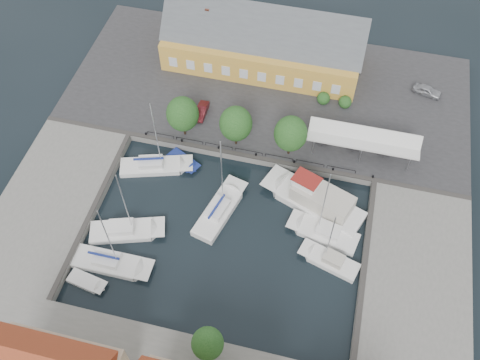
# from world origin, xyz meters

# --- Properties ---
(ground) EXTENTS (140.00, 140.00, 0.00)m
(ground) POSITION_xyz_m (0.00, 0.00, 0.00)
(ground) COLOR black
(ground) RESTS_ON ground
(north_quay) EXTENTS (56.00, 26.00, 1.00)m
(north_quay) POSITION_xyz_m (0.00, 23.00, 0.50)
(north_quay) COLOR #2D2D30
(north_quay) RESTS_ON ground
(west_quay) EXTENTS (12.00, 24.00, 1.00)m
(west_quay) POSITION_xyz_m (-22.00, -2.00, 0.50)
(west_quay) COLOR slate
(west_quay) RESTS_ON ground
(east_quay) EXTENTS (12.00, 24.00, 1.00)m
(east_quay) POSITION_xyz_m (22.00, -2.00, 0.50)
(east_quay) COLOR slate
(east_quay) RESTS_ON ground
(quay_edge_fittings) EXTENTS (56.00, 24.72, 0.40)m
(quay_edge_fittings) POSITION_xyz_m (0.02, 4.75, 1.06)
(quay_edge_fittings) COLOR #383533
(quay_edge_fittings) RESTS_ON north_quay
(warehouse) EXTENTS (28.56, 14.00, 9.55)m
(warehouse) POSITION_xyz_m (-2.60, 28.36, 4.43)
(warehouse) COLOR gold
(warehouse) RESTS_ON north_quay
(tent_canopy) EXTENTS (14.00, 4.00, 2.83)m
(tent_canopy) POSITION_xyz_m (14.00, 14.50, 3.68)
(tent_canopy) COLOR white
(tent_canopy) RESTS_ON north_quay
(quay_trees) EXTENTS (18.20, 4.20, 6.30)m
(quay_trees) POSITION_xyz_m (-2.00, 12.00, 4.88)
(quay_trees) COLOR black
(quay_trees) RESTS_ON north_quay
(car_silver) EXTENTS (4.29, 2.57, 1.37)m
(car_silver) POSITION_xyz_m (21.94, 27.18, 1.68)
(car_silver) COLOR #A9ACB1
(car_silver) RESTS_ON north_quay
(car_red) EXTENTS (1.29, 3.66, 1.20)m
(car_red) POSITION_xyz_m (-7.82, 15.98, 1.60)
(car_red) COLOR maroon
(car_red) RESTS_ON north_quay
(center_sailboat) EXTENTS (5.08, 9.83, 13.02)m
(center_sailboat) POSITION_xyz_m (-1.54, 1.70, 0.36)
(center_sailboat) COLOR white
(center_sailboat) RESTS_ON ground
(trawler) EXTENTS (13.58, 8.31, 5.00)m
(trawler) POSITION_xyz_m (9.72, 5.51, 1.02)
(trawler) COLOR white
(trawler) RESTS_ON ground
(east_boat_a) EXTENTS (8.92, 4.54, 12.11)m
(east_boat_a) POSITION_xyz_m (11.36, 1.65, 0.26)
(east_boat_a) COLOR white
(east_boat_a) RESTS_ON ground
(east_boat_b) EXTENTS (7.37, 4.21, 9.86)m
(east_boat_b) POSITION_xyz_m (12.52, -1.86, 0.26)
(east_boat_b) COLOR white
(east_boat_b) RESTS_ON ground
(west_boat_a) EXTENTS (9.68, 5.30, 12.38)m
(west_boat_a) POSITION_xyz_m (-11.43, 6.33, 0.27)
(west_boat_a) COLOR white
(west_boat_a) RESTS_ON ground
(west_boat_c) EXTENTS (9.26, 5.45, 11.97)m
(west_boat_c) POSITION_xyz_m (-11.63, -3.61, 0.26)
(west_boat_c) COLOR white
(west_boat_c) RESTS_ON ground
(west_boat_d) EXTENTS (9.38, 2.90, 12.32)m
(west_boat_d) POSITION_xyz_m (-11.69, -8.01, 0.27)
(west_boat_d) COLOR white
(west_boat_d) RESTS_ON ground
(launch_sw) EXTENTS (4.74, 2.47, 0.98)m
(launch_sw) POSITION_xyz_m (-13.55, -10.75, 0.09)
(launch_sw) COLOR white
(launch_sw) RESTS_ON ground
(launch_nw) EXTENTS (5.01, 3.84, 0.88)m
(launch_nw) POSITION_xyz_m (-8.15, 8.12, 0.09)
(launch_nw) COLOR navy
(launch_nw) RESTS_ON ground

